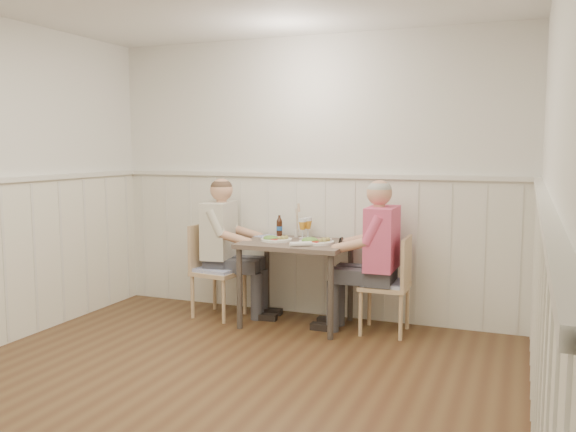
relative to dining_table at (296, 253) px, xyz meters
The scene contains 16 objects.
ground_plane 1.95m from the dining_table, 90.34° to the right, with size 4.50×4.50×0.00m, color #4B2E1B.
room_shell 2.03m from the dining_table, 90.34° to the right, with size 4.04×4.54×2.60m.
wainscot 1.15m from the dining_table, 90.54° to the right, with size 4.00×4.49×1.34m.
dining_table is the anchor object (origin of this frame).
chair_right 0.86m from the dining_table, ahead, with size 0.40×0.40×0.83m.
chair_left 0.84m from the dining_table, behind, with size 0.46×0.46×0.86m.
man_in_pink 0.73m from the dining_table, ahead, with size 0.62×0.43×1.33m.
diner_cream 0.77m from the dining_table, behind, with size 0.64×0.45×1.31m.
plate_man 0.23m from the dining_table, ahead, with size 0.31×0.31×0.08m.
plate_diner 0.23m from the dining_table, behind, with size 0.28×0.28×0.07m.
beer_glass_a 0.34m from the dining_table, 85.80° to the left, with size 0.08×0.08×0.19m.
beer_glass_b 0.31m from the dining_table, 94.83° to the left, with size 0.07×0.07×0.18m.
beer_bottle 0.40m from the dining_table, 137.21° to the left, with size 0.06×0.06×0.20m.
rolled_napkin 0.29m from the dining_table, 61.34° to the right, with size 0.18×0.15×0.04m.
grass_vase 0.37m from the dining_table, 110.78° to the left, with size 0.04×0.04×0.33m.
gingham_mat 0.39m from the dining_table, 150.61° to the left, with size 0.32×0.29×0.01m.
Camera 1 is at (1.89, -3.14, 1.58)m, focal length 38.00 mm.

